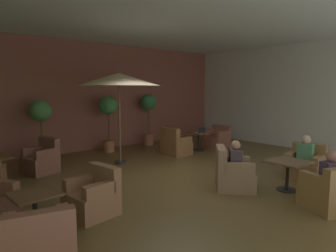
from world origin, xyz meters
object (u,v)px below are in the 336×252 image
Objects in this scene: cafe_table_front_right at (35,203)px; open_laptop at (201,131)px; armchair_front_right_north at (39,246)px; iced_drink_cup at (199,131)px; potted_tree_left_corner at (149,110)px; patron_with_friend at (331,170)px; armchair_rear_right_south at (305,166)px; armchair_rear_right_east at (331,193)px; armchair_rear_right_north at (233,174)px; patio_umbrella_tall_red at (119,80)px; patron_by_window at (235,157)px; armchair_front_left_north at (175,145)px; armchair_front_left_east at (217,139)px; cafe_table_rear_right at (288,168)px; potted_tree_mid_right at (41,120)px; patron_blue_shirt at (305,150)px; armchair_front_right_east at (93,197)px; cafe_table_front_left at (199,138)px; armchair_mid_center_north at (42,160)px; potted_tree_mid_left at (108,113)px.

cafe_table_front_right is 2.02× the size of open_laptop.
cafe_table_front_right is 0.74× the size of armchair_front_right_north.
armchair_front_right_north is 7.47m from iced_drink_cup.
potted_tree_left_corner is 7.34m from patron_with_friend.
armchair_rear_right_east is at bearing -141.95° from armchair_rear_right_south.
patron_with_friend reaches higher than armchair_rear_right_north.
patio_umbrella_tall_red is 4.13× the size of patron_by_window.
armchair_front_right_north is (-5.47, -3.81, -0.01)m from armchair_front_left_north.
armchair_front_left_north is at bearing 28.53° from cafe_table_front_right.
patio_umbrella_tall_red is at bearing 42.71° from cafe_table_front_right.
cafe_table_rear_right is (-2.69, -4.26, 0.20)m from armchair_front_left_east.
potted_tree_left_corner reaches higher than armchair_rear_right_east.
armchair_rear_right_east is 7.43m from potted_tree_left_corner.
armchair_front_right_north reaches higher than iced_drink_cup.
patio_umbrella_tall_red is (3.21, 2.97, 1.91)m from cafe_table_front_right.
armchair_front_right_north is at bearing -174.56° from patron_by_window.
cafe_table_rear_right is 0.30× the size of patio_umbrella_tall_red.
potted_tree_mid_right is 7.21m from patron_blue_shirt.
armchair_rear_right_south is at bearing -95.98° from iced_drink_cup.
patron_with_friend is at bearing -110.80° from iced_drink_cup.
armchair_rear_right_east is 9.25× the size of iced_drink_cup.
patio_umbrella_tall_red is 3.98m from patron_by_window.
iced_drink_cup is at bearing 23.86° from cafe_table_front_right.
armchair_rear_right_east is 1.65× the size of patron_with_friend.
armchair_front_right_north is 5.63m from patio_umbrella_tall_red.
potted_tree_left_corner reaches higher than patron_by_window.
armchair_front_right_east is at bearing -128.33° from patio_umbrella_tall_red.
armchair_front_left_east is 1.35× the size of patron_with_friend.
potted_tree_left_corner is at bearing 81.48° from cafe_table_rear_right.
patio_umbrella_tall_red is (-3.10, 0.12, 1.95)m from cafe_table_front_left.
cafe_table_front_left is 4.16m from armchair_rear_right_north.
potted_tree_mid_right is 5.06m from iced_drink_cup.
cafe_table_rear_right is 1.11m from patron_blue_shirt.
armchair_mid_center_north is 6.52m from patron_blue_shirt.
armchair_mid_center_north is at bearing -154.48° from potted_tree_mid_left.
patron_blue_shirt is at bearing 38.15° from patron_with_friend.
patio_umbrella_tall_red is at bearing -12.03° from armchair_mid_center_north.
cafe_table_front_right is 3.93m from armchair_rear_right_north.
armchair_rear_right_east is 1.16× the size of armchair_rear_right_south.
armchair_mid_center_north is at bearing 172.70° from iced_drink_cup.
potted_tree_mid_left is (2.63, 1.26, 1.02)m from armchair_mid_center_north.
armchair_rear_right_east reaches higher than cafe_table_front_left.
patron_blue_shirt is 1.04× the size of patron_by_window.
patio_umbrella_tall_red is (-1.06, 5.35, 2.08)m from armchair_rear_right_east.
patron_blue_shirt is (4.20, -5.84, -0.53)m from potted_tree_mid_right.
potted_tree_mid_left is (3.79, 4.66, 0.86)m from cafe_table_front_right.
potted_tree_mid_left is at bearing 98.55° from cafe_table_rear_right.
armchair_front_left_north reaches higher than armchair_rear_right_south.
armchair_front_right_north is 4.20m from patron_by_window.
potted_tree_left_corner is (0.93, 6.18, 0.85)m from cafe_table_rear_right.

